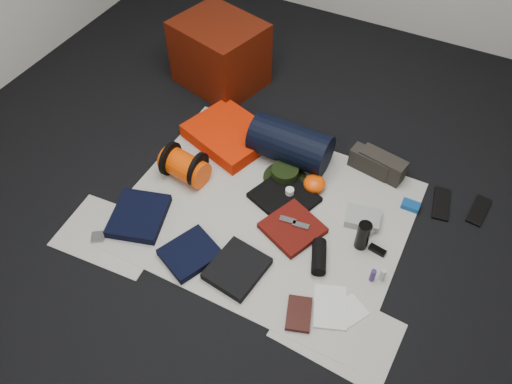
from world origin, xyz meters
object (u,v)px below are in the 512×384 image
at_px(water_bottle, 363,236).
at_px(paperback_book, 299,314).
at_px(navy_duffel, 290,144).
at_px(sleeping_pad, 229,134).
at_px(compact_camera, 365,228).
at_px(red_cabinet, 220,54).
at_px(stuff_sack, 184,166).

xyz_separation_m(water_bottle, paperback_book, (-0.13, -0.54, -0.08)).
relative_size(navy_duffel, water_bottle, 2.68).
xyz_separation_m(sleeping_pad, navy_duffel, (0.43, 0.02, 0.08)).
distance_m(water_bottle, compact_camera, 0.13).
xyz_separation_m(red_cabinet, paperback_book, (1.29, -1.48, -0.22)).
xyz_separation_m(navy_duffel, compact_camera, (0.62, -0.32, -0.11)).
bearing_deg(paperback_book, red_cabinet, 112.78).
bearing_deg(paperback_book, navy_duffel, 98.85).
relative_size(red_cabinet, sleeping_pad, 1.12).
relative_size(sleeping_pad, stuff_sack, 1.76).
xyz_separation_m(red_cabinet, sleeping_pad, (0.36, -0.53, -0.19)).
xyz_separation_m(stuff_sack, paperback_book, (1.01, -0.54, -0.07)).
xyz_separation_m(red_cabinet, compact_camera, (1.41, -0.83, -0.21)).
relative_size(sleeping_pad, compact_camera, 4.95).
relative_size(sleeping_pad, navy_duffel, 1.03).
xyz_separation_m(stuff_sack, navy_duffel, (0.51, 0.43, 0.04)).
bearing_deg(stuff_sack, red_cabinet, 106.67).
xyz_separation_m(sleeping_pad, compact_camera, (1.05, -0.30, -0.03)).
relative_size(red_cabinet, water_bottle, 3.08).
bearing_deg(compact_camera, navy_duffel, -174.67).
bearing_deg(water_bottle, sleeping_pad, 158.98).
bearing_deg(navy_duffel, stuff_sack, -138.79).
xyz_separation_m(red_cabinet, water_bottle, (1.42, -0.94, -0.14)).
bearing_deg(compact_camera, red_cabinet, -177.63).
distance_m(stuff_sack, water_bottle, 1.14).
distance_m(stuff_sack, paperback_book, 1.15).
relative_size(red_cabinet, navy_duffel, 1.15).
bearing_deg(stuff_sack, paperback_book, -28.06).
bearing_deg(sleeping_pad, stuff_sack, -101.31).
distance_m(navy_duffel, water_bottle, 0.77).
bearing_deg(sleeping_pad, red_cabinet, 124.53).
distance_m(sleeping_pad, stuff_sack, 0.42).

